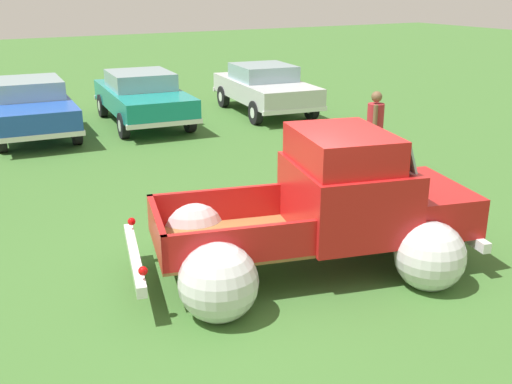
% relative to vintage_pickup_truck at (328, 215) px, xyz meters
% --- Properties ---
extents(ground_plane, '(80.00, 80.00, 0.00)m').
position_rel_vintage_pickup_truck_xyz_m(ground_plane, '(-0.38, 0.09, -0.76)').
color(ground_plane, '#3D6B2D').
extents(vintage_pickup_truck, '(4.94, 3.57, 1.96)m').
position_rel_vintage_pickup_truck_xyz_m(vintage_pickup_truck, '(0.00, 0.00, 0.00)').
color(vintage_pickup_truck, black).
rests_on(vintage_pickup_truck, ground).
extents(show_car_0, '(2.23, 4.61, 1.43)m').
position_rel_vintage_pickup_truck_xyz_m(show_car_0, '(-2.11, 10.04, 0.03)').
color(show_car_0, black).
rests_on(show_car_0, ground).
extents(show_car_1, '(2.36, 4.70, 1.43)m').
position_rel_vintage_pickup_truck_xyz_m(show_car_1, '(0.83, 9.95, 0.03)').
color(show_car_1, black).
rests_on(show_car_1, ground).
extents(show_car_2, '(2.43, 4.47, 1.43)m').
position_rel_vintage_pickup_truck_xyz_m(show_car_2, '(4.56, 9.60, 0.03)').
color(show_car_2, black).
rests_on(show_car_2, ground).
extents(spectator_0, '(0.48, 0.48, 1.68)m').
position_rel_vintage_pickup_truck_xyz_m(spectator_0, '(3.49, 3.24, 0.20)').
color(spectator_0, gray).
rests_on(spectator_0, ground).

